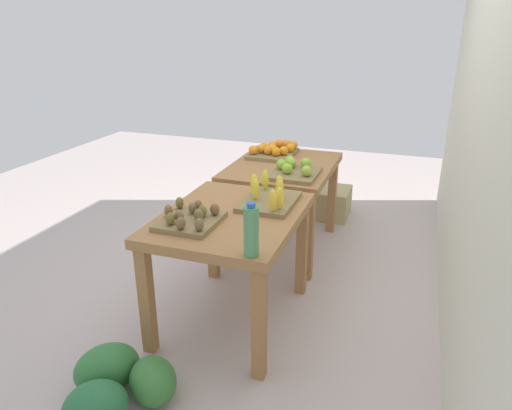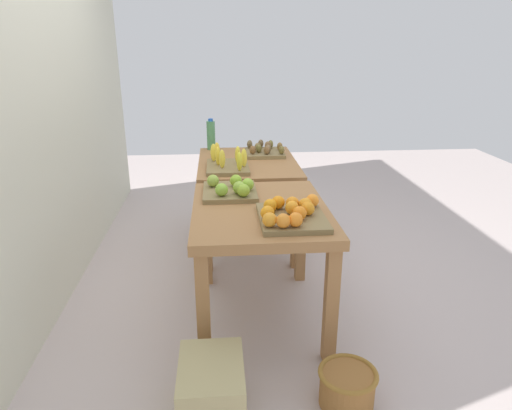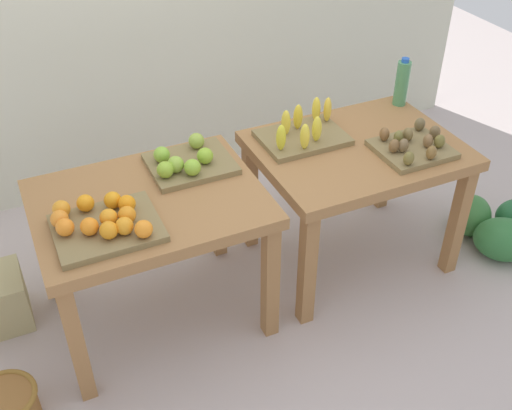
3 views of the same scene
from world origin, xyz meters
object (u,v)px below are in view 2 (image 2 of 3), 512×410
object	(u,v)px
banana_crate	(228,163)
apple_bin	(231,189)
display_table_right	(248,174)
wicker_basket	(347,386)
display_table_left	(260,224)
orange_bin	(291,213)
water_bottle	(211,135)
cardboard_produce_box	(212,390)
watermelon_pile	(268,197)
kiwi_bin	(265,151)

from	to	relation	value
banana_crate	apple_bin	bearing A→B (deg)	-179.33
display_table_right	wicker_basket	size ratio (longest dim) A/B	3.60
display_table_left	banana_crate	distance (m)	0.92
display_table_left	orange_bin	world-z (taller)	orange_bin
display_table_right	wicker_basket	xyz separation A→B (m)	(-1.92, -0.35, -0.53)
water_bottle	cardboard_produce_box	size ratio (longest dim) A/B	0.70
banana_crate	water_bottle	world-z (taller)	water_bottle
display_table_left	display_table_right	size ratio (longest dim) A/B	1.00
wicker_basket	watermelon_pile	bearing A→B (deg)	1.52
display_table_left	orange_bin	bearing A→B (deg)	-147.37
kiwi_bin	wicker_basket	size ratio (longest dim) A/B	1.26
display_table_right	cardboard_produce_box	distance (m)	2.02
water_bottle	wicker_basket	xyz separation A→B (m)	(-2.38, -0.65, -0.77)
banana_crate	wicker_basket	bearing A→B (deg)	-162.91
orange_bin	banana_crate	distance (m)	1.16
water_bottle	watermelon_pile	size ratio (longest dim) A/B	0.42
water_bottle	cardboard_produce_box	world-z (taller)	water_bottle
kiwi_bin	cardboard_produce_box	distance (m)	2.29
wicker_basket	orange_bin	bearing A→B (deg)	19.54
banana_crate	watermelon_pile	xyz separation A→B (m)	(1.11, -0.44, -0.66)
display_table_right	banana_crate	distance (m)	0.32
apple_bin	cardboard_produce_box	distance (m)	1.25
display_table_left	cardboard_produce_box	world-z (taller)	display_table_left
orange_bin	display_table_left	bearing A→B (deg)	32.63
orange_bin	watermelon_pile	size ratio (longest dim) A/B	0.66
display_table_left	cardboard_produce_box	distance (m)	1.00
apple_bin	water_bottle	world-z (taller)	water_bottle
display_table_left	cardboard_produce_box	xyz separation A→B (m)	(-0.82, 0.30, -0.49)
display_table_right	banana_crate	xyz separation A→B (m)	(-0.23, 0.17, 0.15)
kiwi_bin	cardboard_produce_box	world-z (taller)	kiwi_bin
display_table_left	display_table_right	bearing A→B (deg)	0.00
display_table_left	watermelon_pile	distance (m)	2.09
display_table_left	kiwi_bin	size ratio (longest dim) A/B	2.85
orange_bin	banana_crate	bearing A→B (deg)	15.80
orange_bin	water_bottle	xyz separation A→B (m)	(1.81, 0.45, 0.09)
orange_bin	apple_bin	distance (m)	0.57
kiwi_bin	water_bottle	size ratio (longest dim) A/B	1.31
kiwi_bin	watermelon_pile	bearing A→B (deg)	-9.36
display_table_right	water_bottle	world-z (taller)	water_bottle
kiwi_bin	water_bottle	xyz separation A→B (m)	(0.25, 0.46, 0.10)
banana_crate	kiwi_bin	bearing A→B (deg)	-36.93
water_bottle	wicker_basket	world-z (taller)	water_bottle
apple_bin	watermelon_pile	size ratio (longest dim) A/B	0.60
display_table_right	banana_crate	bearing A→B (deg)	143.91
display_table_left	cardboard_produce_box	size ratio (longest dim) A/B	2.60
display_table_left	kiwi_bin	xyz separation A→B (m)	(1.33, -0.17, 0.14)
orange_bin	wicker_basket	bearing A→B (deg)	-160.46
orange_bin	apple_bin	xyz separation A→B (m)	(0.48, 0.31, -0.00)
wicker_basket	cardboard_produce_box	distance (m)	0.65
water_bottle	cardboard_produce_box	xyz separation A→B (m)	(-2.40, 0.00, -0.73)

